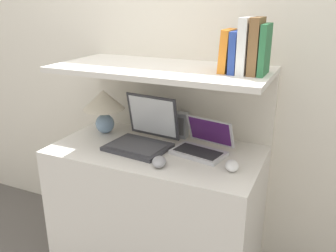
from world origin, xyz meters
name	(u,v)px	position (x,y,z in m)	size (l,w,h in m)	color
wall_back	(183,59)	(0.00, 0.66, 1.20)	(6.00, 0.05, 2.40)	silver
desk	(157,210)	(0.00, 0.30, 0.38)	(1.13, 0.60, 0.77)	silver
back_riser	(179,157)	(0.00, 0.62, 0.59)	(1.13, 0.04, 1.18)	silver
shelf	(161,69)	(0.00, 0.37, 1.19)	(1.13, 0.54, 0.03)	silver
table_lamp	(104,104)	(-0.39, 0.40, 0.95)	(0.25, 0.25, 0.27)	#7593B2
laptop_large	(143,136)	(-0.09, 0.31, 0.82)	(0.35, 0.34, 0.27)	#333338
laptop_small	(202,145)	(0.24, 0.36, 0.81)	(0.31, 0.28, 0.17)	silver
computer_mouse	(159,162)	(0.11, 0.12, 0.79)	(0.10, 0.12, 0.04)	#99999E
second_mouse	(232,166)	(0.44, 0.22, 0.79)	(0.09, 0.11, 0.04)	white
router_box	(179,125)	(0.04, 0.52, 0.84)	(0.10, 0.06, 0.15)	gray
book_green	(265,50)	(0.52, 0.37, 1.32)	(0.03, 0.17, 0.23)	#2D7042
book_brown	(256,46)	(0.48, 0.37, 1.33)	(0.04, 0.16, 0.25)	brown
book_white	(245,46)	(0.43, 0.37, 1.33)	(0.04, 0.18, 0.25)	silver
book_blue	(236,52)	(0.39, 0.37, 1.30)	(0.03, 0.16, 0.19)	#284293
book_orange	(227,51)	(0.35, 0.37, 1.30)	(0.05, 0.15, 0.20)	orange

